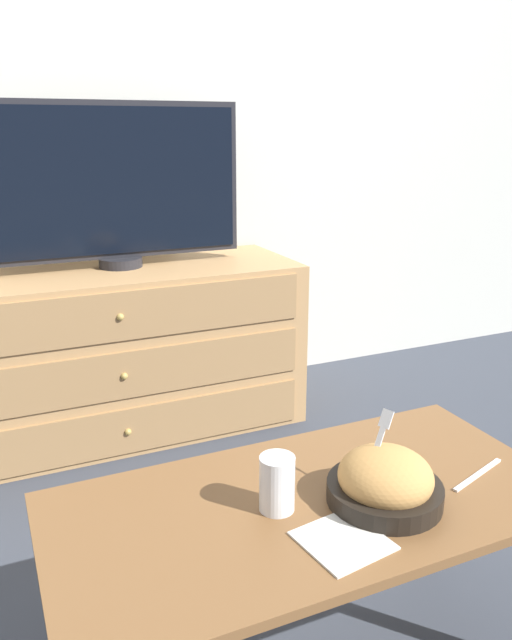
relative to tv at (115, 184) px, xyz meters
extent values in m
plane|color=#383D47|center=(0.07, 0.25, -0.94)|extent=(12.00, 12.00, 0.00)
cube|color=silver|center=(0.07, 0.27, 0.36)|extent=(12.00, 0.05, 2.60)
cube|color=tan|center=(-0.07, -0.03, -0.62)|extent=(1.44, 0.51, 0.64)
cube|color=#A1794C|center=(-0.07, -0.29, -0.83)|extent=(1.32, 0.01, 0.17)
sphere|color=tan|center=(-0.07, -0.30, -0.83)|extent=(0.02, 0.02, 0.02)
cube|color=#A1794C|center=(-0.07, -0.29, -0.62)|extent=(1.32, 0.01, 0.17)
sphere|color=tan|center=(-0.07, -0.30, -0.62)|extent=(0.02, 0.02, 0.02)
cube|color=#A1794C|center=(-0.07, -0.29, -0.41)|extent=(1.32, 0.01, 0.17)
sphere|color=tan|center=(-0.07, -0.30, -0.41)|extent=(0.02, 0.02, 0.02)
cylinder|color=#232328|center=(0.00, 0.00, -0.28)|extent=(0.16, 0.16, 0.04)
cube|color=#232328|center=(0.00, 0.00, 0.01)|extent=(0.93, 0.04, 0.55)
cube|color=black|center=(0.00, -0.02, 0.01)|extent=(0.89, 0.01, 0.51)
cube|color=brown|center=(0.06, -1.36, -0.51)|extent=(1.02, 0.50, 0.02)
cylinder|color=brown|center=(-0.41, -1.15, -0.73)|extent=(0.04, 0.04, 0.42)
cylinder|color=brown|center=(0.54, -1.15, -0.73)|extent=(0.04, 0.04, 0.42)
cylinder|color=black|center=(0.19, -1.43, -0.48)|extent=(0.22, 0.22, 0.04)
ellipsoid|color=tan|center=(0.19, -1.43, -0.45)|extent=(0.18, 0.18, 0.11)
cube|color=white|center=(0.18, -1.40, -0.41)|extent=(0.07, 0.04, 0.13)
cube|color=white|center=(0.21, -1.39, -0.35)|extent=(0.03, 0.03, 0.03)
cylinder|color=beige|center=(-0.01, -1.37, -0.47)|extent=(0.06, 0.06, 0.07)
cylinder|color=white|center=(-0.01, -1.37, -0.45)|extent=(0.07, 0.07, 0.11)
cube|color=silver|center=(0.05, -1.50, -0.50)|extent=(0.16, 0.16, 0.00)
cube|color=white|center=(0.42, -1.43, -0.50)|extent=(0.17, 0.07, 0.01)
camera|label=1|loc=(-0.47, -2.29, 0.19)|focal=35.00mm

